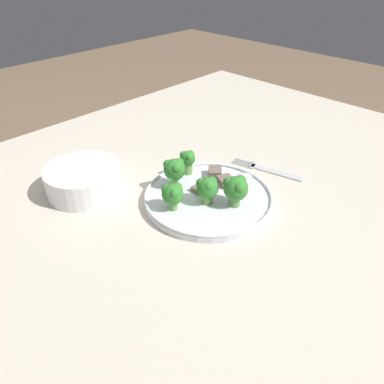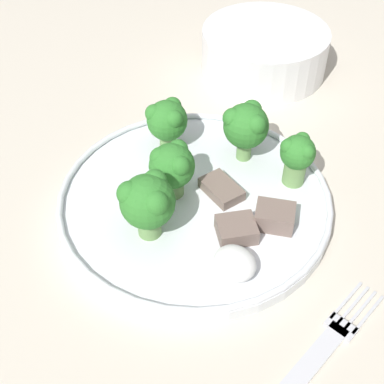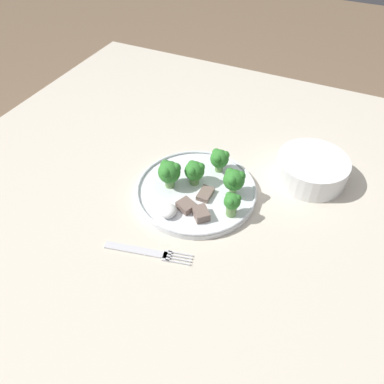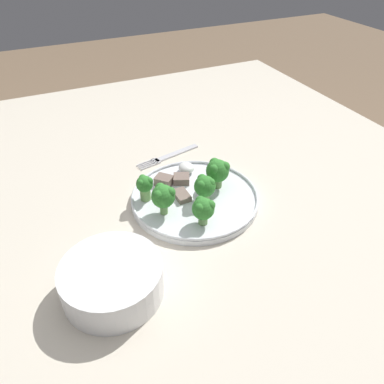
% 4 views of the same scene
% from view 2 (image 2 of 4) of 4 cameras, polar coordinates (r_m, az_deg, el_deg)
% --- Properties ---
extents(table, '(1.32, 1.19, 0.74)m').
position_cam_2_polar(table, '(0.55, 1.96, -12.21)').
color(table, beige).
rests_on(table, ground_plane).
extents(dinner_plate, '(0.26, 0.26, 0.02)m').
position_cam_2_polar(dinner_plate, '(0.51, 0.27, -0.89)').
color(dinner_plate, white).
rests_on(dinner_plate, table).
extents(fork, '(0.06, 0.17, 0.00)m').
position_cam_2_polar(fork, '(0.43, 12.82, -17.08)').
color(fork, silver).
rests_on(fork, table).
extents(cream_bowl, '(0.16, 0.16, 0.06)m').
position_cam_2_polar(cream_bowl, '(0.71, 7.70, 14.60)').
color(cream_bowl, white).
rests_on(cream_bowl, table).
extents(broccoli_floret_near_rim_left, '(0.04, 0.04, 0.06)m').
position_cam_2_polar(broccoli_floret_near_rim_left, '(0.49, -2.16, 2.79)').
color(broccoli_floret_near_rim_left, '#709E56').
rests_on(broccoli_floret_near_rim_left, dinner_plate).
extents(broccoli_floret_center_left, '(0.04, 0.04, 0.06)m').
position_cam_2_polar(broccoli_floret_center_left, '(0.55, -2.67, 7.68)').
color(broccoli_floret_center_left, '#709E56').
rests_on(broccoli_floret_center_left, dinner_plate).
extents(broccoli_floret_back_left, '(0.05, 0.05, 0.06)m').
position_cam_2_polar(broccoli_floret_back_left, '(0.53, 5.79, 7.10)').
color(broccoli_floret_back_left, '#709E56').
rests_on(broccoli_floret_back_left, dinner_plate).
extents(broccoli_floret_front_left, '(0.03, 0.03, 0.05)m').
position_cam_2_polar(broccoli_floret_front_left, '(0.52, 11.17, 3.88)').
color(broccoli_floret_front_left, '#709E56').
rests_on(broccoli_floret_front_left, dinner_plate).
extents(broccoli_floret_center_back, '(0.05, 0.05, 0.06)m').
position_cam_2_polar(broccoli_floret_center_back, '(0.45, -4.77, -1.00)').
color(broccoli_floret_center_back, '#709E56').
rests_on(broccoli_floret_center_back, dinner_plate).
extents(meat_slice_front_slice, '(0.04, 0.04, 0.02)m').
position_cam_2_polar(meat_slice_front_slice, '(0.47, 5.03, -4.29)').
color(meat_slice_front_slice, '#756056').
rests_on(meat_slice_front_slice, dinner_plate).
extents(meat_slice_middle_slice, '(0.04, 0.03, 0.01)m').
position_cam_2_polar(meat_slice_middle_slice, '(0.51, 3.16, 0.31)').
color(meat_slice_middle_slice, '#756056').
rests_on(meat_slice_middle_slice, dinner_plate).
extents(meat_slice_rear_slice, '(0.04, 0.04, 0.02)m').
position_cam_2_polar(meat_slice_rear_slice, '(0.49, 8.81, -2.60)').
color(meat_slice_rear_slice, '#756056').
rests_on(meat_slice_rear_slice, dinner_plate).
extents(sauce_dollop, '(0.04, 0.03, 0.02)m').
position_cam_2_polar(sauce_dollop, '(0.45, 4.33, -7.73)').
color(sauce_dollop, white).
rests_on(sauce_dollop, dinner_plate).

